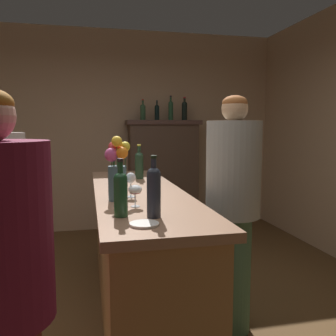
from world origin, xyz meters
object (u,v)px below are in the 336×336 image
object	(u,v)px
bar_counter	(139,254)
wine_bottle_riesling	(121,192)
wine_glass_mid	(135,191)
wine_bottle_merlot	(139,164)
display_bottle_left	(143,111)
bartender	(233,206)
wine_glass_front	(131,179)
display_bottle_center	(171,109)
patron_tall	(4,205)
wine_bottle_pinot	(154,189)
flower_arrangement	(117,168)
display_bottle_midleft	(157,112)
cheese_plate	(144,224)
display_cabinet	(163,173)
display_bottle_midright	(184,110)

from	to	relation	value
bar_counter	wine_bottle_riesling	distance (m)	1.03
bar_counter	wine_glass_mid	size ratio (longest dim) A/B	18.33
wine_bottle_riesling	wine_bottle_merlot	size ratio (longest dim) A/B	0.97
display_bottle_left	bartender	xyz separation A→B (m)	(0.24, -2.65, -0.78)
wine_glass_front	display_bottle_center	xyz separation A→B (m)	(0.88, 2.61, 0.60)
wine_bottle_riesling	patron_tall	bearing A→B (deg)	128.54
wine_bottle_riesling	wine_bottle_pinot	xyz separation A→B (m)	(0.17, -0.06, 0.01)
wine_bottle_merlot	flower_arrangement	size ratio (longest dim) A/B	0.76
display_bottle_center	wine_glass_front	bearing A→B (deg)	-108.55
wine_bottle_pinot	display_bottle_midleft	xyz separation A→B (m)	(0.62, 3.18, 0.54)
wine_glass_front	patron_tall	size ratio (longest dim) A/B	0.10
bar_counter	patron_tall	distance (m)	1.08
cheese_plate	display_bottle_center	world-z (taller)	display_bottle_center
display_bottle_midleft	display_bottle_center	world-z (taller)	display_bottle_center
wine_glass_front	display_cabinet	bearing A→B (deg)	73.64
wine_bottle_pinot	display_bottle_center	world-z (taller)	display_bottle_center
bar_counter	display_cabinet	bearing A→B (deg)	73.85
display_cabinet	wine_bottle_riesling	size ratio (longest dim) A/B	5.15
wine_bottle_riesling	wine_glass_front	bearing A→B (deg)	77.67
wine_glass_front	cheese_plate	bearing A→B (deg)	-91.61
display_bottle_midleft	display_bottle_center	size ratio (longest dim) A/B	0.80
bar_counter	wine_glass_front	xyz separation A→B (m)	(-0.09, -0.26, 0.62)
flower_arrangement	display_bottle_left	bearing A→B (deg)	77.98
wine_glass_front	display_bottle_midright	xyz separation A→B (m)	(1.08, 2.61, 0.59)
patron_tall	display_bottle_center	bearing A→B (deg)	47.15
bar_counter	display_bottle_left	bearing A→B (deg)	80.51
wine_bottle_riesling	display_bottle_midleft	bearing A→B (deg)	75.80
wine_glass_mid	patron_tall	bearing A→B (deg)	139.09
display_bottle_center	display_bottle_midright	world-z (taller)	display_bottle_center
display_bottle_center	display_bottle_midleft	bearing A→B (deg)	-180.00
cheese_plate	patron_tall	size ratio (longest dim) A/B	0.09
display_cabinet	patron_tall	size ratio (longest dim) A/B	0.97
display_bottle_left	display_bottle_midleft	world-z (taller)	display_bottle_left
wine_glass_mid	bartender	world-z (taller)	bartender
wine_glass_front	display_bottle_left	size ratio (longest dim) A/B	0.58
display_cabinet	wine_glass_front	xyz separation A→B (m)	(-0.77, -2.61, 0.31)
wine_glass_mid	display_bottle_midright	distance (m)	3.17
wine_glass_front	display_bottle_center	world-z (taller)	display_bottle_center
bar_counter	display_bottle_left	world-z (taller)	display_bottle_left
wine_glass_mid	cheese_plate	world-z (taller)	wine_glass_mid
wine_bottle_riesling	wine_bottle_merlot	world-z (taller)	wine_bottle_merlot
wine_bottle_riesling	display_bottle_center	world-z (taller)	display_bottle_center
wine_bottle_riesling	bartender	size ratio (longest dim) A/B	0.18
wine_bottle_merlot	display_bottle_left	xyz separation A→B (m)	(0.30, 1.75, 0.55)
wine_bottle_merlot	display_bottle_midright	bearing A→B (deg)	62.85
wine_bottle_riesling	display_bottle_midleft	distance (m)	3.27
flower_arrangement	display_bottle_left	distance (m)	2.81
wine_bottle_merlot	cheese_plate	bearing A→B (deg)	-97.13
flower_arrangement	bartender	size ratio (longest dim) A/B	0.24
wine_glass_mid	wine_bottle_pinot	bearing A→B (deg)	-76.95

